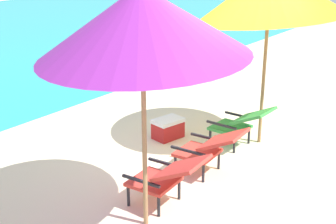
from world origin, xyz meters
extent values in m
plane|color=beige|center=(0.00, 4.00, 0.00)|extent=(40.00, 40.00, 0.00)
cube|color=red|center=(-0.96, -0.14, 0.28)|extent=(0.55, 0.53, 0.04)
cube|color=red|center=(-0.94, -0.51, 0.55)|extent=(0.55, 0.55, 0.27)
cylinder|color=black|center=(-1.20, 0.05, 0.13)|extent=(0.04, 0.04, 0.26)
cylinder|color=black|center=(-0.76, 0.08, 0.13)|extent=(0.04, 0.04, 0.26)
cylinder|color=black|center=(-1.17, -0.37, 0.13)|extent=(0.04, 0.04, 0.26)
cylinder|color=black|center=(-0.73, -0.34, 0.13)|extent=(0.04, 0.04, 0.26)
cube|color=black|center=(-1.22, -0.16, 0.40)|extent=(0.06, 0.50, 0.03)
cube|color=black|center=(-0.71, -0.13, 0.40)|extent=(0.06, 0.50, 0.03)
cube|color=red|center=(0.01, -0.12, 0.28)|extent=(0.55, 0.53, 0.04)
cube|color=red|center=(0.03, -0.49, 0.55)|extent=(0.55, 0.54, 0.27)
cylinder|color=black|center=(-0.22, 0.07, 0.13)|extent=(0.04, 0.04, 0.26)
cylinder|color=black|center=(0.22, 0.10, 0.13)|extent=(0.04, 0.04, 0.26)
cylinder|color=black|center=(-0.20, -0.35, 0.13)|extent=(0.04, 0.04, 0.26)
cylinder|color=black|center=(0.24, -0.32, 0.13)|extent=(0.04, 0.04, 0.26)
cube|color=black|center=(-0.25, -0.14, 0.40)|extent=(0.06, 0.50, 0.03)
cube|color=black|center=(0.27, -0.11, 0.40)|extent=(0.06, 0.50, 0.03)
cube|color=#338E3D|center=(1.05, -0.04, 0.28)|extent=(0.54, 0.52, 0.04)
cube|color=#338E3D|center=(1.04, -0.41, 0.55)|extent=(0.54, 0.54, 0.27)
cylinder|color=black|center=(0.84, 0.17, 0.13)|extent=(0.04, 0.04, 0.26)
cylinder|color=black|center=(1.28, 0.16, 0.13)|extent=(0.04, 0.04, 0.26)
cylinder|color=black|center=(0.83, -0.24, 0.13)|extent=(0.04, 0.04, 0.26)
cylinder|color=black|center=(1.27, -0.26, 0.13)|extent=(0.04, 0.04, 0.26)
cube|color=black|center=(0.80, -0.03, 0.40)|extent=(0.05, 0.50, 0.03)
cube|color=black|center=(1.31, -0.05, 0.40)|extent=(0.05, 0.50, 0.03)
cylinder|color=olive|center=(-1.37, -0.34, 0.94)|extent=(0.05, 0.05, 1.89)
cone|color=purple|center=(-1.37, -0.34, 2.18)|extent=(2.41, 2.38, 0.78)
cylinder|color=olive|center=(1.42, -0.37, 0.97)|extent=(0.05, 0.05, 1.94)
cube|color=red|center=(0.72, 0.87, 0.13)|extent=(0.50, 0.39, 0.26)
cube|color=white|center=(0.72, 0.87, 0.29)|extent=(0.53, 0.41, 0.06)
camera|label=1|loc=(-4.66, -3.01, 2.80)|focal=48.46mm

